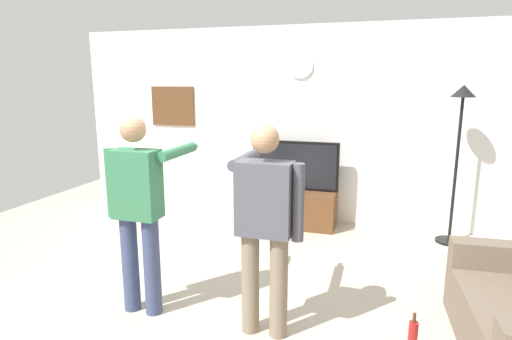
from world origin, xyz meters
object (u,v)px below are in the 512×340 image
(wall_clock, at_px, (301,66))
(person_standing_nearer_couch, at_px, (265,219))
(person_standing_nearer_lamp, at_px, (139,205))
(beverage_bottle, at_px, (412,340))
(floor_lamp, at_px, (460,132))
(television, at_px, (295,165))
(tv_stand, at_px, (294,207))
(framed_picture, at_px, (173,106))

(wall_clock, bearing_deg, person_standing_nearer_couch, -83.59)
(person_standing_nearer_lamp, xyz_separation_m, beverage_bottle, (2.19, -0.04, -0.80))
(floor_lamp, bearing_deg, wall_clock, 169.46)
(television, bearing_deg, person_standing_nearer_couch, -83.01)
(beverage_bottle, bearing_deg, person_standing_nearer_couch, 178.40)
(floor_lamp, relative_size, person_standing_nearer_lamp, 1.14)
(wall_clock, relative_size, beverage_bottle, 0.92)
(tv_stand, bearing_deg, framed_picture, 171.40)
(television, bearing_deg, person_standing_nearer_lamp, -106.35)
(tv_stand, relative_size, person_standing_nearer_couch, 0.69)
(television, xyz_separation_m, wall_clock, (0.00, 0.24, 1.33))
(framed_picture, bearing_deg, person_standing_nearer_lamp, -67.66)
(television, relative_size, beverage_bottle, 3.25)
(tv_stand, bearing_deg, television, 90.00)
(television, distance_m, wall_clock, 1.35)
(tv_stand, bearing_deg, wall_clock, 90.00)
(person_standing_nearer_lamp, relative_size, beverage_bottle, 4.62)
(floor_lamp, xyz_separation_m, beverage_bottle, (-0.56, -2.54, -1.22))
(television, height_order, beverage_bottle, television)
(tv_stand, xyz_separation_m, person_standing_nearer_couch, (0.32, -2.58, 0.69))
(tv_stand, xyz_separation_m, television, (-0.00, 0.05, 0.58))
(person_standing_nearer_lamp, bearing_deg, beverage_bottle, -0.92)
(person_standing_nearer_couch, bearing_deg, person_standing_nearer_lamp, 179.75)
(person_standing_nearer_couch, height_order, beverage_bottle, person_standing_nearer_couch)
(floor_lamp, bearing_deg, framed_picture, 174.57)
(framed_picture, distance_m, beverage_bottle, 4.68)
(television, distance_m, person_standing_nearer_couch, 2.65)
(floor_lamp, bearing_deg, television, 176.39)
(wall_clock, bearing_deg, tv_stand, -90.00)
(tv_stand, relative_size, television, 0.97)
(television, relative_size, framed_picture, 1.70)
(person_standing_nearer_couch, relative_size, beverage_bottle, 4.53)
(floor_lamp, distance_m, person_standing_nearer_lamp, 3.74)
(beverage_bottle, bearing_deg, floor_lamp, 77.54)
(person_standing_nearer_lamp, bearing_deg, television, 73.65)
(tv_stand, distance_m, floor_lamp, 2.28)
(floor_lamp, height_order, person_standing_nearer_couch, floor_lamp)
(television, height_order, person_standing_nearer_couch, person_standing_nearer_couch)
(floor_lamp, relative_size, person_standing_nearer_couch, 1.16)
(tv_stand, height_order, television, television)
(tv_stand, distance_m, television, 0.58)
(wall_clock, height_order, beverage_bottle, wall_clock)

